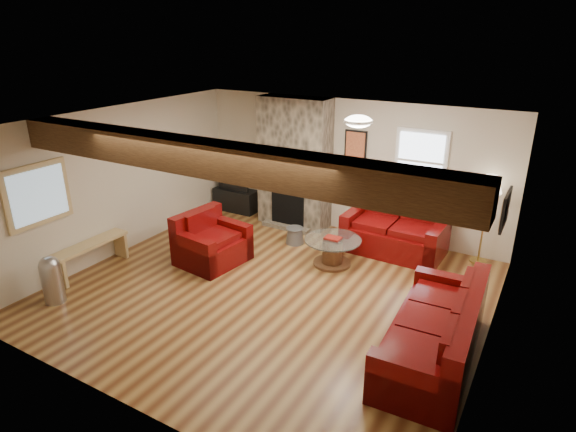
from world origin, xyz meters
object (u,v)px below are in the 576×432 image
at_px(armchair_red, 212,239).
at_px(coffee_table, 332,252).
at_px(floor_lamp, 489,189).
at_px(loveseat, 395,228).
at_px(sofa_three, 434,327).
at_px(television, 235,180).
at_px(tv_cabinet, 236,200).

bearing_deg(armchair_red, coffee_table, -55.76).
relative_size(coffee_table, floor_lamp, 0.62).
height_order(loveseat, coffee_table, loveseat).
distance_m(loveseat, coffee_table, 1.24).
height_order(sofa_three, television, television).
bearing_deg(television, armchair_red, -63.26).
relative_size(television, floor_lamp, 0.49).
distance_m(sofa_three, floor_lamp, 3.07).
height_order(loveseat, floor_lamp, floor_lamp).
bearing_deg(loveseat, tv_cabinet, 176.92).
xyz_separation_m(sofa_three, coffee_table, (-2.05, 1.64, -0.20)).
bearing_deg(sofa_three, television, -123.19).
relative_size(armchair_red, television, 1.39).
height_order(loveseat, armchair_red, loveseat).
xyz_separation_m(sofa_three, tv_cabinet, (-4.93, 2.93, -0.19)).
xyz_separation_m(loveseat, television, (-3.60, 0.30, 0.24)).
bearing_deg(floor_lamp, armchair_red, -150.08).
bearing_deg(sofa_three, armchair_red, -103.24).
relative_size(armchair_red, tv_cabinet, 1.09).
bearing_deg(armchair_red, floor_lamp, -53.12).
xyz_separation_m(armchair_red, coffee_table, (1.77, 0.91, -0.19)).
height_order(television, floor_lamp, floor_lamp).
bearing_deg(television, tv_cabinet, 0.00).
bearing_deg(sofa_three, floor_lamp, 176.71).
xyz_separation_m(coffee_table, floor_lamp, (2.09, 1.31, 1.06)).
height_order(tv_cabinet, television, television).
distance_m(loveseat, television, 3.62).
bearing_deg(loveseat, sofa_three, -61.43).
height_order(coffee_table, television, television).
relative_size(loveseat, armchair_red, 1.63).
bearing_deg(armchair_red, sofa_three, -93.77).
bearing_deg(television, coffee_table, -24.13).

